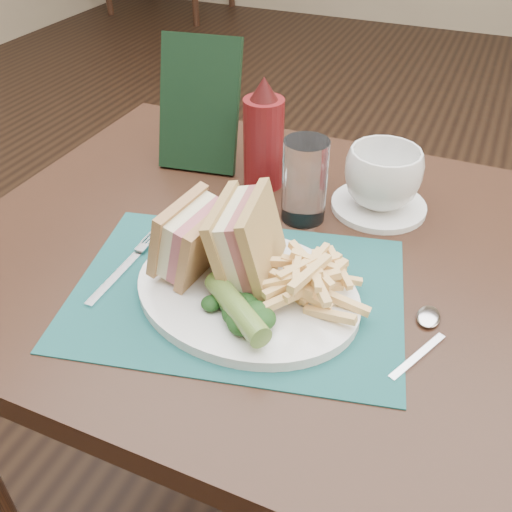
# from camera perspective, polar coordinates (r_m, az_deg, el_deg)

# --- Properties ---
(floor) EXTENTS (7.00, 7.00, 0.00)m
(floor) POSITION_cam_1_polar(r_m,az_deg,el_deg) (1.70, 7.38, -10.10)
(floor) COLOR black
(floor) RESTS_ON ground
(wall_back) EXTENTS (6.00, 0.00, 6.00)m
(wall_back) POSITION_cam_1_polar(r_m,az_deg,el_deg) (4.80, 20.90, 20.16)
(wall_back) COLOR tan
(wall_back) RESTS_ON ground
(table_main) EXTENTS (0.90, 0.75, 0.75)m
(table_main) POSITION_cam_1_polar(r_m,az_deg,el_deg) (1.10, 0.85, -14.66)
(table_main) COLOR black
(table_main) RESTS_ON ground
(placemat) EXTENTS (0.48, 0.39, 0.00)m
(placemat) POSITION_cam_1_polar(r_m,az_deg,el_deg) (0.75, -1.83, -3.57)
(placemat) COLOR #184E4D
(placemat) RESTS_ON table_main
(plate) EXTENTS (0.33, 0.28, 0.01)m
(plate) POSITION_cam_1_polar(r_m,az_deg,el_deg) (0.74, -0.93, -3.62)
(plate) COLOR white
(plate) RESTS_ON placemat
(sandwich_half_a) EXTENTS (0.09, 0.11, 0.10)m
(sandwich_half_a) POSITION_cam_1_polar(r_m,az_deg,el_deg) (0.74, -7.84, 2.29)
(sandwich_half_a) COLOR tan
(sandwich_half_a) RESTS_ON plate
(sandwich_half_b) EXTENTS (0.10, 0.13, 0.12)m
(sandwich_half_b) POSITION_cam_1_polar(r_m,az_deg,el_deg) (0.72, -2.58, 1.98)
(sandwich_half_b) COLOR tan
(sandwich_half_b) RESTS_ON plate
(kale_garnish) EXTENTS (0.11, 0.08, 0.03)m
(kale_garnish) POSITION_cam_1_polar(r_m,az_deg,el_deg) (0.68, -1.92, -5.29)
(kale_garnish) COLOR black
(kale_garnish) RESTS_ON plate
(pickle_spear) EXTENTS (0.11, 0.10, 0.03)m
(pickle_spear) POSITION_cam_1_polar(r_m,az_deg,el_deg) (0.67, -1.96, -5.17)
(pickle_spear) COLOR #51732C
(pickle_spear) RESTS_ON plate
(fries_pile) EXTENTS (0.18, 0.20, 0.06)m
(fries_pile) POSITION_cam_1_polar(r_m,az_deg,el_deg) (0.71, 5.13, -1.83)
(fries_pile) COLOR #F7CA7B
(fries_pile) RESTS_ON plate
(fork) EXTENTS (0.04, 0.17, 0.01)m
(fork) POSITION_cam_1_polar(r_m,az_deg,el_deg) (0.81, -12.80, -0.67)
(fork) COLOR silver
(fork) RESTS_ON placemat
(spoon) EXTENTS (0.09, 0.15, 0.01)m
(spoon) POSITION_cam_1_polar(r_m,az_deg,el_deg) (0.71, 16.27, -8.08)
(spoon) COLOR silver
(spoon) RESTS_ON table_main
(saucer) EXTENTS (0.16, 0.16, 0.01)m
(saucer) POSITION_cam_1_polar(r_m,az_deg,el_deg) (0.93, 12.14, 4.93)
(saucer) COLOR white
(saucer) RESTS_ON table_main
(coffee_cup) EXTENTS (0.16, 0.16, 0.09)m
(coffee_cup) POSITION_cam_1_polar(r_m,az_deg,el_deg) (0.91, 12.56, 7.68)
(coffee_cup) COLOR white
(coffee_cup) RESTS_ON saucer
(drinking_glass) EXTENTS (0.08, 0.08, 0.13)m
(drinking_glass) POSITION_cam_1_polar(r_m,az_deg,el_deg) (0.86, 4.89, 7.49)
(drinking_glass) COLOR white
(drinking_glass) RESTS_ON table_main
(ketchup_bottle) EXTENTS (0.08, 0.08, 0.19)m
(ketchup_bottle) POSITION_cam_1_polar(r_m,az_deg,el_deg) (0.94, 0.77, 12.16)
(ketchup_bottle) COLOR #5D1012
(ketchup_bottle) RESTS_ON table_main
(check_presenter) EXTENTS (0.15, 0.10, 0.22)m
(check_presenter) POSITION_cam_1_polar(r_m,az_deg,el_deg) (1.01, -5.68, 14.83)
(check_presenter) COLOR black
(check_presenter) RESTS_ON table_main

